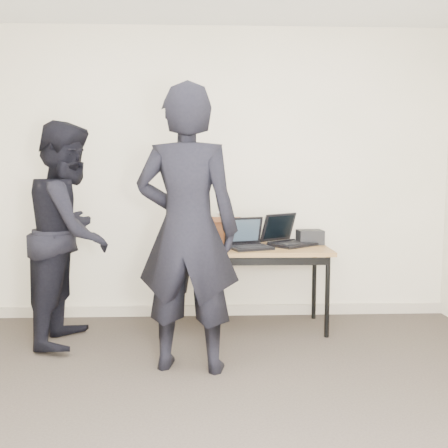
{
  "coord_description": "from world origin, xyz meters",
  "views": [
    {
      "loc": [
        -0.06,
        -2.44,
        1.38
      ],
      "look_at": [
        0.1,
        1.6,
        0.95
      ],
      "focal_mm": 40.0,
      "sensor_mm": 36.0,
      "label": 1
    }
  ],
  "objects": [
    {
      "name": "cables",
      "position": [
        0.21,
        1.79,
        0.72
      ],
      "size": [
        1.16,
        0.32,
        0.01
      ],
      "rotation": [
        0.0,
        0.0,
        -0.02
      ],
      "color": "black",
      "rests_on": "desk"
    },
    {
      "name": "laptop_beige",
      "position": [
        -0.22,
        1.81,
        0.77
      ],
      "size": [
        0.41,
        0.41,
        0.27
      ],
      "rotation": [
        0.0,
        0.0,
        -0.3
      ],
      "color": "beige",
      "rests_on": "desk"
    },
    {
      "name": "laptop_center",
      "position": [
        0.32,
        1.8,
        0.78
      ],
      "size": [
        0.42,
        0.41,
        0.26
      ],
      "rotation": [
        0.0,
        0.0,
        0.32
      ],
      "color": "black",
      "rests_on": "desk"
    },
    {
      "name": "laptop_right",
      "position": [
        0.68,
        1.97,
        0.78
      ],
      "size": [
        0.52,
        0.52,
        0.28
      ],
      "rotation": [
        0.0,
        0.0,
        0.64
      ],
      "color": "black",
      "rests_on": "desk"
    },
    {
      "name": "tissue",
      "position": [
        0.12,
        2.06,
        1.0
      ],
      "size": [
        0.14,
        0.12,
        0.08
      ],
      "primitive_type": "ellipsoid",
      "rotation": [
        0.0,
        0.0,
        0.14
      ],
      "color": "white",
      "rests_on": "leather_satchel"
    },
    {
      "name": "power_brick",
      "position": [
        0.05,
        1.66,
        0.73
      ],
      "size": [
        0.08,
        0.06,
        0.03
      ],
      "primitive_type": "cube",
      "rotation": [
        0.0,
        0.0,
        0.12
      ],
      "color": "black",
      "rests_on": "desk"
    },
    {
      "name": "leather_satchel",
      "position": [
        0.09,
        2.06,
        0.85
      ],
      "size": [
        0.37,
        0.2,
        0.25
      ],
      "rotation": [
        0.0,
        0.0,
        -0.06
      ],
      "color": "brown",
      "rests_on": "desk"
    },
    {
      "name": "baseboard",
      "position": [
        0.0,
        2.23,
        0.05
      ],
      "size": [
        4.5,
        0.03,
        0.1
      ],
      "primitive_type": "cube",
      "color": "#B7AC98",
      "rests_on": "ground"
    },
    {
      "name": "room",
      "position": [
        0.0,
        0.0,
        1.35
      ],
      "size": [
        4.6,
        4.6,
        2.8
      ],
      "color": "#3A332C",
      "rests_on": "ground"
    },
    {
      "name": "equipment_box",
      "position": [
        0.9,
        2.02,
        0.78
      ],
      "size": [
        0.23,
        0.2,
        0.13
      ],
      "primitive_type": "cube",
      "rotation": [
        0.0,
        0.0,
        0.06
      ],
      "color": "black",
      "rests_on": "desk"
    },
    {
      "name": "desk",
      "position": [
        0.27,
        1.83,
        0.66
      ],
      "size": [
        1.51,
        0.67,
        0.72
      ],
      "rotation": [
        0.0,
        0.0,
        -0.01
      ],
      "color": "brown",
      "rests_on": "ground"
    },
    {
      "name": "person_observer",
      "position": [
        -1.14,
        1.59,
        0.88
      ],
      "size": [
        0.7,
        0.88,
        1.77
      ],
      "primitive_type": "imported",
      "rotation": [
        0.0,
        0.0,
        1.54
      ],
      "color": "black",
      "rests_on": "ground"
    },
    {
      "name": "person_typist",
      "position": [
        -0.18,
        0.95,
        0.98
      ],
      "size": [
        0.78,
        0.58,
        1.96
      ],
      "primitive_type": "imported",
      "rotation": [
        0.0,
        0.0,
        2.98
      ],
      "color": "black",
      "rests_on": "ground"
    }
  ]
}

